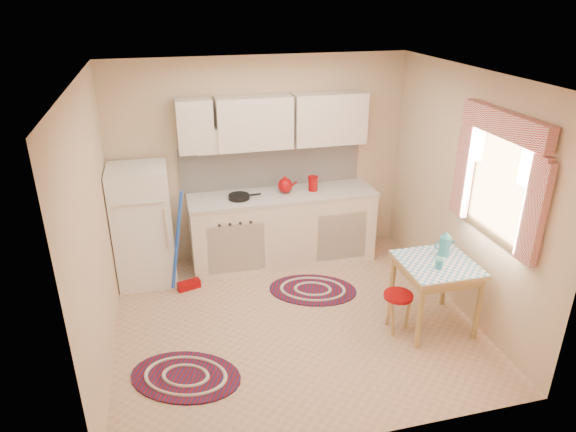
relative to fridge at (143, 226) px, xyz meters
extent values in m
plane|color=tan|center=(1.46, -1.25, -0.70)|extent=(3.60, 3.60, 0.00)
cube|color=silver|center=(1.46, -1.25, 1.80)|extent=(3.60, 3.20, 0.04)
cube|color=#D0B38D|center=(1.46, 0.35, 0.55)|extent=(3.60, 0.04, 2.50)
cube|color=#D0B38D|center=(1.46, -2.85, 0.55)|extent=(3.60, 0.04, 2.50)
cube|color=#D0B38D|center=(-0.34, -1.25, 0.55)|extent=(0.04, 3.20, 2.50)
cube|color=#D0B38D|center=(3.26, -1.25, 0.55)|extent=(0.04, 3.20, 2.50)
cube|color=white|center=(1.59, 0.34, 0.50)|extent=(2.25, 0.03, 0.55)
cube|color=silver|center=(1.59, 0.19, 1.07)|extent=(2.25, 0.33, 0.60)
cube|color=white|center=(3.24, -1.80, 0.85)|extent=(0.04, 0.85, 0.95)
cube|color=white|center=(0.00, 0.00, 0.00)|extent=(0.65, 0.60, 1.40)
cube|color=silver|center=(1.65, 0.05, -0.26)|extent=(2.25, 0.60, 0.88)
cube|color=beige|center=(1.65, 0.05, 0.20)|extent=(2.27, 0.62, 0.04)
cylinder|color=black|center=(1.12, 0.00, 0.24)|extent=(0.27, 0.27, 0.05)
cylinder|color=#9B0508|center=(2.04, 0.05, 0.30)|extent=(0.12, 0.12, 0.16)
cube|color=tan|center=(2.81, -1.65, -0.34)|extent=(0.72, 0.72, 0.72)
cylinder|color=#9B0508|center=(2.42, -1.64, -0.49)|extent=(0.35, 0.35, 0.42)
cylinder|color=teal|center=(2.76, -1.75, 0.07)|extent=(0.08, 0.08, 0.10)
camera|label=1|loc=(0.32, -5.56, 2.48)|focal=32.00mm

